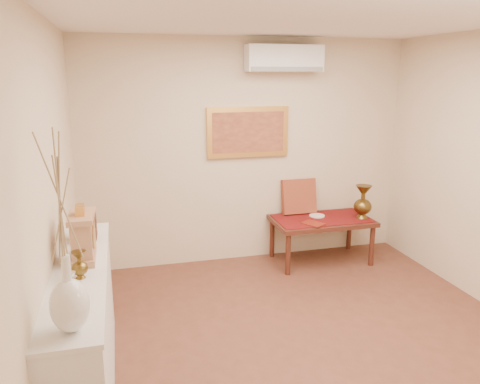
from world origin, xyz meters
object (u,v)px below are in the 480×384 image
object	(u,v)px
display_ledge	(85,332)
wooden_chest	(86,225)
mantel_clock	(83,237)
white_vase	(63,235)
low_table	(322,224)
brass_urn_tall	(363,198)

from	to	relation	value
display_ledge	wooden_chest	world-z (taller)	wooden_chest
mantel_clock	white_vase	bearing A→B (deg)	-90.41
mantel_clock	wooden_chest	distance (m)	0.44
display_ledge	low_table	world-z (taller)	display_ledge
display_ledge	wooden_chest	distance (m)	0.85
low_table	mantel_clock	bearing A→B (deg)	-146.87
white_vase	mantel_clock	world-z (taller)	white_vase
white_vase	wooden_chest	distance (m)	1.48
mantel_clock	low_table	distance (m)	3.23
white_vase	low_table	bearing A→B (deg)	45.67
white_vase	display_ledge	bearing A→B (deg)	91.54
wooden_chest	low_table	distance (m)	3.01
brass_urn_tall	wooden_chest	bearing A→B (deg)	-159.32
low_table	display_ledge	bearing A→B (deg)	-144.90
brass_urn_tall	display_ledge	xyz separation A→B (m)	(-3.16, -1.78, -0.31)
brass_urn_tall	wooden_chest	xyz separation A→B (m)	(-3.14, -1.18, 0.30)
display_ledge	low_table	xyz separation A→B (m)	(2.67, 1.88, -0.01)
display_ledge	white_vase	bearing A→B (deg)	-88.46
wooden_chest	low_table	world-z (taller)	wooden_chest
white_vase	wooden_chest	world-z (taller)	white_vase
wooden_chest	brass_urn_tall	bearing A→B (deg)	20.68
white_vase	display_ledge	distance (m)	1.32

